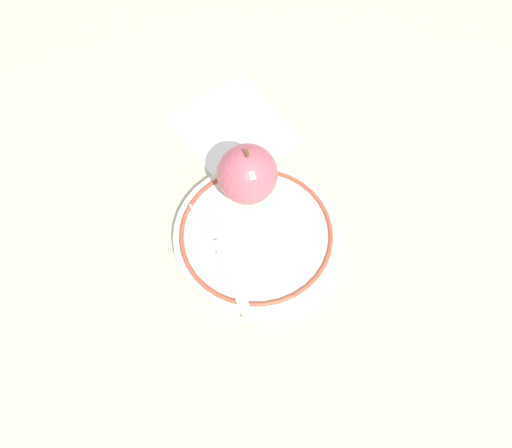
{
  "coord_description": "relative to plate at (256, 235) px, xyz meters",
  "views": [
    {
      "loc": [
        0.2,
        -0.16,
        0.56
      ],
      "look_at": [
        -0.01,
        0.01,
        0.04
      ],
      "focal_mm": 35.0,
      "sensor_mm": 36.0,
      "label": 1
    }
  ],
  "objects": [
    {
      "name": "ground_plane",
      "position": [
        0.01,
        -0.01,
        -0.01
      ],
      "size": [
        2.0,
        2.0,
        0.0
      ],
      "primitive_type": "plane",
      "color": "#BBB193"
    },
    {
      "name": "napkin_folded",
      "position": [
        -0.15,
        0.08,
        -0.01
      ],
      "size": [
        0.16,
        0.15,
        0.01
      ],
      "primitive_type": "cube",
      "rotation": [
        0.0,
        0.0,
        -0.06
      ],
      "color": "white",
      "rests_on": "ground_plane"
    },
    {
      "name": "apple_red_whole",
      "position": [
        -0.05,
        0.03,
        0.05
      ],
      "size": [
        0.07,
        0.07,
        0.08
      ],
      "color": "#B35260",
      "rests_on": "plate"
    },
    {
      "name": "plate",
      "position": [
        0.0,
        0.0,
        0.0
      ],
      "size": [
        0.2,
        0.2,
        0.02
      ],
      "color": "beige",
      "rests_on": "ground_plane"
    },
    {
      "name": "fork",
      "position": [
        0.01,
        -0.05,
        0.01
      ],
      "size": [
        0.17,
        0.07,
        0.0
      ],
      "rotation": [
        0.0,
        0.0,
        2.86
      ],
      "color": "silver",
      "rests_on": "plate"
    }
  ]
}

